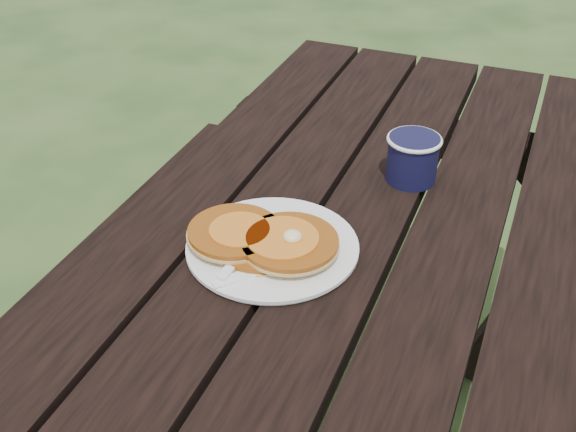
% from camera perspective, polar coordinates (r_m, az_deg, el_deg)
% --- Properties ---
extents(plate, '(0.33, 0.33, 0.01)m').
position_cam_1_polar(plate, '(1.13, -1.23, -2.51)').
color(plate, white).
rests_on(plate, picnic_table).
extents(pancake_stack, '(0.24, 0.15, 0.04)m').
position_cam_1_polar(pancake_stack, '(1.11, -1.96, -1.85)').
color(pancake_stack, '#9F5011').
rests_on(pancake_stack, plate).
extents(knife, '(0.13, 0.15, 0.00)m').
position_cam_1_polar(knife, '(1.07, -1.51, -4.09)').
color(knife, white).
rests_on(knife, plate).
extents(fork, '(0.04, 0.16, 0.01)m').
position_cam_1_polar(fork, '(1.09, -3.94, -3.32)').
color(fork, white).
rests_on(fork, plate).
extents(coffee_cup, '(0.10, 0.10, 0.09)m').
position_cam_1_polar(coffee_cup, '(1.30, 9.84, 4.72)').
color(coffee_cup, black).
rests_on(coffee_cup, picnic_table).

